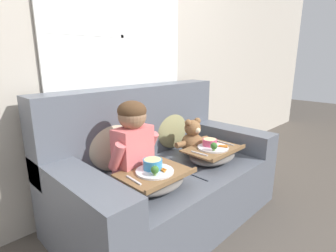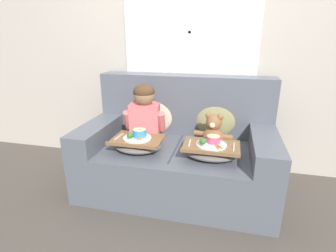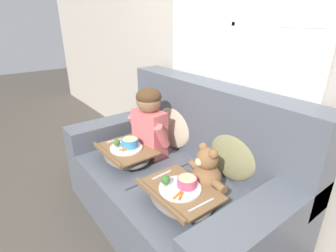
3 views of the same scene
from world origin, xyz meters
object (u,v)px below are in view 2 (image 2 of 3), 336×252
at_px(child_figure, 144,111).
at_px(couch, 179,150).
at_px(throw_pillow_behind_child, 153,113).
at_px(throw_pillow_behind_teddy, 216,117).
at_px(teddy_bear, 213,133).
at_px(lap_tray_child, 138,143).
at_px(lap_tray_teddy, 211,151).

bearing_deg(child_figure, couch, 9.30).
relative_size(throw_pillow_behind_child, throw_pillow_behind_teddy, 1.10).
height_order(teddy_bear, lap_tray_child, teddy_bear).
distance_m(throw_pillow_behind_child, teddy_bear, 0.67).
xyz_separation_m(throw_pillow_behind_child, child_figure, (0.00, -0.25, 0.09)).
bearing_deg(teddy_bear, throw_pillow_behind_child, 157.54).
relative_size(throw_pillow_behind_teddy, lap_tray_child, 0.96).
height_order(couch, throw_pillow_behind_teddy, couch).
height_order(throw_pillow_behind_child, lap_tray_teddy, throw_pillow_behind_child).
bearing_deg(child_figure, lap_tray_child, -89.99).
bearing_deg(throw_pillow_behind_teddy, teddy_bear, -90.16).
bearing_deg(child_figure, throw_pillow_behind_teddy, 22.18).
distance_m(throw_pillow_behind_teddy, lap_tray_child, 0.79).
distance_m(couch, child_figure, 0.49).
bearing_deg(throw_pillow_behind_child, lap_tray_teddy, -36.61).
xyz_separation_m(child_figure, teddy_bear, (0.62, -0.00, -0.16)).
height_order(throw_pillow_behind_teddy, lap_tray_teddy, throw_pillow_behind_teddy).
distance_m(throw_pillow_behind_teddy, lap_tray_teddy, 0.48).
relative_size(teddy_bear, lap_tray_child, 0.80).
relative_size(couch, teddy_bear, 4.93).
height_order(couch, child_figure, couch).
bearing_deg(lap_tray_teddy, couch, 140.15).
bearing_deg(child_figure, teddy_bear, -0.31).
xyz_separation_m(child_figure, lap_tray_teddy, (0.62, -0.21, -0.23)).
bearing_deg(throw_pillow_behind_teddy, lap_tray_child, -143.39).
bearing_deg(throw_pillow_behind_child, throw_pillow_behind_teddy, 0.00).
distance_m(throw_pillow_behind_teddy, teddy_bear, 0.27).
bearing_deg(lap_tray_child, lap_tray_teddy, -0.00).
relative_size(couch, throw_pillow_behind_child, 3.77).
distance_m(child_figure, teddy_bear, 0.64).
distance_m(throw_pillow_behind_child, lap_tray_child, 0.48).
bearing_deg(throw_pillow_behind_child, couch, -33.08).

